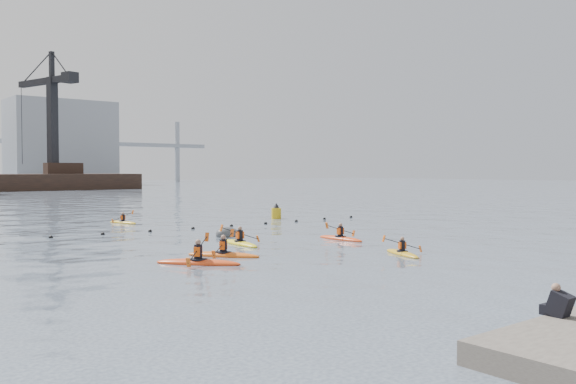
{
  "coord_description": "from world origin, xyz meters",
  "views": [
    {
      "loc": [
        -19.11,
        -12.72,
        3.88
      ],
      "look_at": [
        -0.41,
        10.55,
        2.8
      ],
      "focal_mm": 38.0,
      "sensor_mm": 36.0,
      "label": 1
    }
  ],
  "objects_px": {
    "kayaker_5": "(123,222)",
    "mooring_buoy": "(229,236)",
    "kayaker_4": "(340,238)",
    "kayaker_2": "(198,262)",
    "nav_buoy": "(276,213)",
    "kayaker_0": "(223,254)",
    "kayaker_1": "(402,253)",
    "kayaker_3": "(240,243)"
  },
  "relations": [
    {
      "from": "mooring_buoy",
      "to": "kayaker_4",
      "type": "bearing_deg",
      "value": -55.56
    },
    {
      "from": "kayaker_5",
      "to": "nav_buoy",
      "type": "bearing_deg",
      "value": -33.01
    },
    {
      "from": "mooring_buoy",
      "to": "nav_buoy",
      "type": "xyz_separation_m",
      "value": [
        10.0,
        8.36,
        0.43
      ]
    },
    {
      "from": "kayaker_1",
      "to": "kayaker_3",
      "type": "xyz_separation_m",
      "value": [
        -3.68,
        7.77,
        0.01
      ]
    },
    {
      "from": "mooring_buoy",
      "to": "kayaker_0",
      "type": "bearing_deg",
      "value": -124.78
    },
    {
      "from": "kayaker_1",
      "to": "kayaker_2",
      "type": "bearing_deg",
      "value": -179.27
    },
    {
      "from": "kayaker_5",
      "to": "nav_buoy",
      "type": "height_order",
      "value": "nav_buoy"
    },
    {
      "from": "kayaker_3",
      "to": "nav_buoy",
      "type": "bearing_deg",
      "value": 51.68
    },
    {
      "from": "kayaker_1",
      "to": "kayaker_5",
      "type": "distance_m",
      "value": 23.92
    },
    {
      "from": "kayaker_1",
      "to": "nav_buoy",
      "type": "relative_size",
      "value": 2.05
    },
    {
      "from": "kayaker_2",
      "to": "mooring_buoy",
      "type": "xyz_separation_m",
      "value": [
        6.92,
        8.29,
        -0.11
      ]
    },
    {
      "from": "kayaker_5",
      "to": "kayaker_2",
      "type": "bearing_deg",
      "value": -120.38
    },
    {
      "from": "kayaker_4",
      "to": "mooring_buoy",
      "type": "distance_m",
      "value": 6.71
    },
    {
      "from": "kayaker_1",
      "to": "mooring_buoy",
      "type": "relative_size",
      "value": 1.4
    },
    {
      "from": "nav_buoy",
      "to": "mooring_buoy",
      "type": "bearing_deg",
      "value": -140.12
    },
    {
      "from": "kayaker_0",
      "to": "nav_buoy",
      "type": "distance_m",
      "value": 21.4
    },
    {
      "from": "kayaker_4",
      "to": "nav_buoy",
      "type": "distance_m",
      "value": 15.22
    },
    {
      "from": "kayaker_5",
      "to": "mooring_buoy",
      "type": "relative_size",
      "value": 1.39
    },
    {
      "from": "kayaker_4",
      "to": "kayaker_5",
      "type": "distance_m",
      "value": 18.3
    },
    {
      "from": "nav_buoy",
      "to": "kayaker_2",
      "type": "bearing_deg",
      "value": -135.47
    },
    {
      "from": "kayaker_0",
      "to": "nav_buoy",
      "type": "bearing_deg",
      "value": 10.64
    },
    {
      "from": "kayaker_0",
      "to": "kayaker_2",
      "type": "height_order",
      "value": "kayaker_2"
    },
    {
      "from": "kayaker_0",
      "to": "kayaker_4",
      "type": "bearing_deg",
      "value": -25.56
    },
    {
      "from": "kayaker_1",
      "to": "mooring_buoy",
      "type": "height_order",
      "value": "kayaker_1"
    },
    {
      "from": "kayaker_2",
      "to": "mooring_buoy",
      "type": "height_order",
      "value": "kayaker_2"
    },
    {
      "from": "mooring_buoy",
      "to": "nav_buoy",
      "type": "height_order",
      "value": "nav_buoy"
    },
    {
      "from": "kayaker_0",
      "to": "kayaker_2",
      "type": "distance_m",
      "value": 2.41
    },
    {
      "from": "kayaker_3",
      "to": "mooring_buoy",
      "type": "xyz_separation_m",
      "value": [
        1.84,
        3.9,
        -0.1
      ]
    },
    {
      "from": "kayaker_1",
      "to": "kayaker_0",
      "type": "bearing_deg",
      "value": 167.1
    },
    {
      "from": "kayaker_4",
      "to": "mooring_buoy",
      "type": "bearing_deg",
      "value": -56.94
    },
    {
      "from": "kayaker_3",
      "to": "kayaker_4",
      "type": "height_order",
      "value": "kayaker_3"
    },
    {
      "from": "kayaker_3",
      "to": "kayaker_5",
      "type": "xyz_separation_m",
      "value": [
        0.55,
        15.94,
        -0.02
      ]
    },
    {
      "from": "kayaker_3",
      "to": "nav_buoy",
      "type": "height_order",
      "value": "nav_buoy"
    },
    {
      "from": "kayaker_3",
      "to": "mooring_buoy",
      "type": "relative_size",
      "value": 1.65
    },
    {
      "from": "mooring_buoy",
      "to": "kayaker_5",
      "type": "bearing_deg",
      "value": 96.14
    },
    {
      "from": "nav_buoy",
      "to": "kayaker_3",
      "type": "bearing_deg",
      "value": -134.03
    },
    {
      "from": "kayaker_4",
      "to": "mooring_buoy",
      "type": "xyz_separation_m",
      "value": [
        -3.79,
        5.53,
        -0.1
      ]
    },
    {
      "from": "kayaker_0",
      "to": "kayaker_2",
      "type": "relative_size",
      "value": 0.99
    },
    {
      "from": "kayaker_5",
      "to": "kayaker_4",
      "type": "bearing_deg",
      "value": -88.77
    },
    {
      "from": "kayaker_0",
      "to": "mooring_buoy",
      "type": "distance_m",
      "value": 8.55
    },
    {
      "from": "kayaker_1",
      "to": "kayaker_3",
      "type": "height_order",
      "value": "kayaker_3"
    },
    {
      "from": "kayaker_0",
      "to": "kayaker_4",
      "type": "height_order",
      "value": "kayaker_0"
    }
  ]
}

